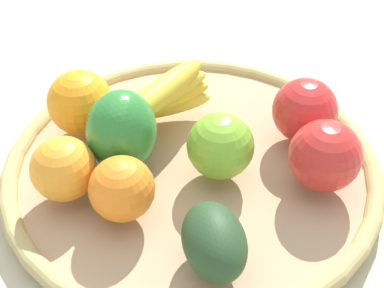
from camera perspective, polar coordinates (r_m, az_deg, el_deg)
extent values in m
plane|color=#BBB797|center=(0.65, 0.00, -3.48)|extent=(2.40, 2.40, 0.00)
cylinder|color=tan|center=(0.64, 0.00, -2.79)|extent=(0.43, 0.43, 0.02)
torus|color=tan|center=(0.63, 0.00, -2.08)|extent=(0.44, 0.44, 0.02)
sphere|color=orange|center=(0.66, -11.90, 4.38)|extent=(0.09, 0.09, 0.08)
sphere|color=orange|center=(0.54, -7.54, -4.78)|extent=(0.09, 0.09, 0.07)
ellipsoid|color=yellow|center=(0.68, -4.83, 3.96)|extent=(0.05, 0.17, 0.03)
ellipsoid|color=yellow|center=(0.66, -4.60, 4.40)|extent=(0.09, 0.17, 0.03)
ellipsoid|color=yellow|center=(0.64, -4.20, 4.97)|extent=(0.11, 0.16, 0.03)
ellipsoid|color=yellow|center=(0.63, -3.37, 5.52)|extent=(0.14, 0.13, 0.03)
sphere|color=red|center=(0.64, 12.01, 3.55)|extent=(0.11, 0.11, 0.08)
sphere|color=#78B730|center=(0.58, 3.07, -0.19)|extent=(0.10, 0.10, 0.08)
sphere|color=orange|center=(0.58, -13.64, -2.59)|extent=(0.10, 0.10, 0.07)
sphere|color=red|center=(0.59, 14.09, -1.21)|extent=(0.11, 0.11, 0.08)
ellipsoid|color=#264324|center=(0.50, 2.46, -10.36)|extent=(0.09, 0.07, 0.06)
ellipsoid|color=#2D7F33|center=(0.59, -7.54, 1.43)|extent=(0.11, 0.11, 0.10)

